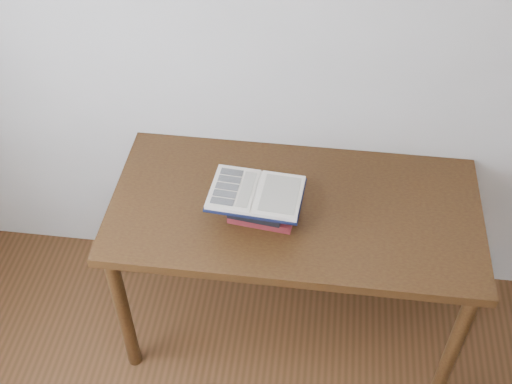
# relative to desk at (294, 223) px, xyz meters

# --- Properties ---
(desk) EXTENTS (1.47, 0.73, 0.79)m
(desk) POSITION_rel_desk_xyz_m (0.00, 0.00, 0.00)
(desk) COLOR #422B10
(desk) RESTS_ON ground
(book_stack) EXTENTS (0.26, 0.21, 0.12)m
(book_stack) POSITION_rel_desk_xyz_m (-0.13, -0.06, 0.16)
(book_stack) COLOR maroon
(book_stack) RESTS_ON desk
(open_book) EXTENTS (0.37, 0.27, 0.03)m
(open_book) POSITION_rel_desk_xyz_m (-0.15, -0.08, 0.23)
(open_book) COLOR black
(open_book) RESTS_ON book_stack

